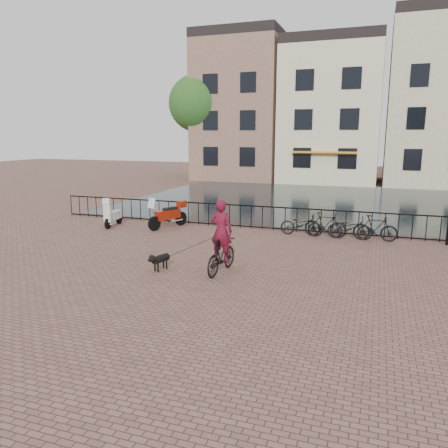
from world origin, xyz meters
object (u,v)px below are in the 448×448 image
(cyclist, at_px, (221,241))
(scooter, at_px, (113,211))
(motorcycle, at_px, (168,212))
(dog, at_px, (161,261))

(cyclist, xyz_separation_m, scooter, (-6.85, 4.75, -0.28))
(cyclist, height_order, motorcycle, cyclist)
(scooter, bearing_deg, cyclist, -43.62)
(dog, xyz_separation_m, scooter, (-5.02, 5.11, 0.41))
(cyclist, height_order, dog, cyclist)
(dog, relative_size, scooter, 0.57)
(cyclist, bearing_deg, dog, 16.99)
(dog, distance_m, scooter, 7.17)
(scooter, bearing_deg, motorcycle, 2.01)
(motorcycle, xyz_separation_m, scooter, (-2.48, -0.48, -0.03))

